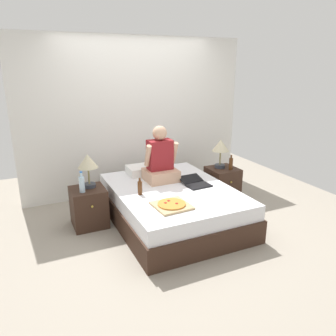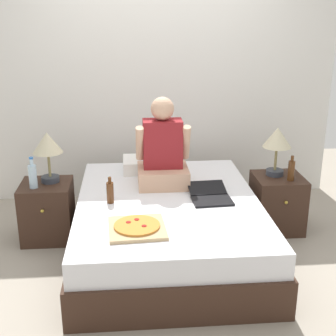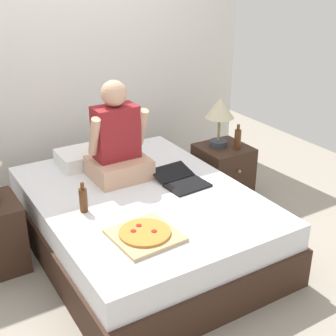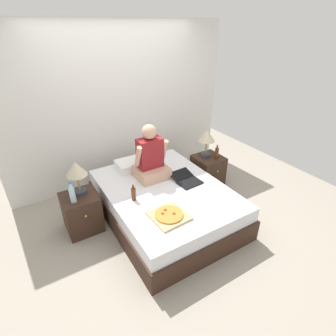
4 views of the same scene
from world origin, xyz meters
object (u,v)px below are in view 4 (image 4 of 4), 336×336
(bed, at_px, (165,202))
(lamp_on_right_nightstand, at_px, (207,138))
(beer_bottle, at_px, (217,153))
(nightstand_right, at_px, (208,171))
(person_seated, at_px, (151,159))
(pizza_box, at_px, (169,215))
(beer_bottle_on_bed, at_px, (134,194))
(nightstand_left, at_px, (82,212))
(lamp_on_left_nightstand, at_px, (76,171))
(laptop, at_px, (187,180))
(water_bottle, at_px, (72,194))

(bed, distance_m, lamp_on_right_nightstand, 1.26)
(beer_bottle, bearing_deg, lamp_on_right_nightstand, 123.69)
(nightstand_right, height_order, person_seated, person_seated)
(lamp_on_right_nightstand, bearing_deg, pizza_box, -143.54)
(beer_bottle_on_bed, bearing_deg, nightstand_left, 145.68)
(lamp_on_left_nightstand, height_order, person_seated, person_seated)
(beer_bottle_on_bed, bearing_deg, lamp_on_right_nightstand, 16.68)
(nightstand_left, bearing_deg, lamp_on_left_nightstand, 51.38)
(beer_bottle, distance_m, beer_bottle_on_bed, 1.62)
(bed, height_order, beer_bottle, beer_bottle)
(lamp_on_right_nightstand, bearing_deg, nightstand_right, -59.07)
(laptop, bearing_deg, lamp_on_right_nightstand, 32.92)
(bed, height_order, person_seated, person_seated)
(laptop, distance_m, pizza_box, 0.80)
(bed, bearing_deg, lamp_on_left_nightstand, 157.87)
(beer_bottle, bearing_deg, beer_bottle_on_bed, -169.42)
(lamp_on_left_nightstand, bearing_deg, person_seated, -3.22)
(beer_bottle_on_bed, bearing_deg, water_bottle, 155.09)
(lamp_on_right_nightstand, distance_m, laptop, 0.87)
(beer_bottle, bearing_deg, lamp_on_left_nightstand, 175.98)
(lamp_on_right_nightstand, xyz_separation_m, pizza_box, (-1.29, -0.95, -0.34))
(lamp_on_right_nightstand, xyz_separation_m, person_seated, (-1.04, -0.06, -0.07))
(lamp_on_left_nightstand, bearing_deg, pizza_box, -52.02)
(laptop, bearing_deg, beer_bottle, 20.31)
(lamp_on_right_nightstand, relative_size, person_seated, 0.58)
(person_seated, height_order, laptop, person_seated)
(beer_bottle, xyz_separation_m, person_seated, (-1.14, 0.09, 0.16))
(lamp_on_right_nightstand, xyz_separation_m, beer_bottle, (0.10, -0.15, -0.23))
(nightstand_right, relative_size, lamp_on_right_nightstand, 1.16)
(nightstand_right, height_order, pizza_box, pizza_box)
(beer_bottle, relative_size, beer_bottle_on_bed, 1.05)
(nightstand_right, xyz_separation_m, beer_bottle_on_bed, (-1.52, -0.40, 0.32))
(pizza_box, bearing_deg, nightstand_right, 34.38)
(laptop, bearing_deg, bed, 175.96)
(lamp_on_left_nightstand, relative_size, person_seated, 0.58)
(water_bottle, distance_m, person_seated, 1.13)
(nightstand_left, xyz_separation_m, lamp_on_left_nightstand, (0.04, 0.05, 0.59))
(nightstand_left, bearing_deg, beer_bottle, -2.63)
(beer_bottle, distance_m, person_seated, 1.15)
(beer_bottle, height_order, laptop, beer_bottle)
(nightstand_left, xyz_separation_m, lamp_on_right_nightstand, (2.08, 0.05, 0.59))
(lamp_on_left_nightstand, distance_m, beer_bottle, 2.15)
(laptop, bearing_deg, beer_bottle_on_bed, -179.23)
(lamp_on_right_nightstand, bearing_deg, person_seated, -176.91)
(nightstand_right, xyz_separation_m, pizza_box, (-1.32, -0.90, 0.25))
(bed, height_order, nightstand_right, nightstand_right)
(laptop, bearing_deg, nightstand_left, 164.58)
(bed, xyz_separation_m, person_seated, (-0.02, 0.36, 0.54))
(person_seated, distance_m, pizza_box, 0.97)
(water_bottle, xyz_separation_m, nightstand_right, (2.19, 0.09, -0.37))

